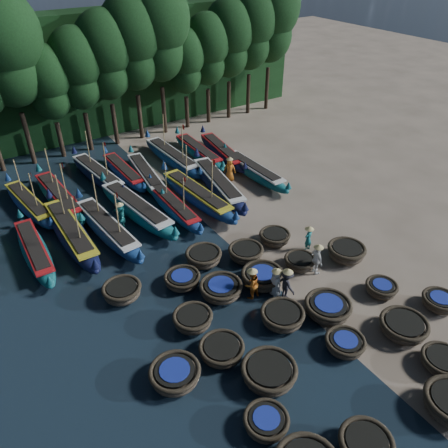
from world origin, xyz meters
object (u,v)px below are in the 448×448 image
long_boat_7 (218,184)px  coracle_20 (122,291)px  coracle_13 (328,308)px  fisherman_1 (308,237)px  coracle_7 (345,343)px  long_boat_4 (136,208)px  coracle_6 (269,372)px  long_boat_3 (107,228)px  long_boat_8 (254,171)px  long_boat_15 (172,157)px  coracle_15 (193,319)px  long_boat_1 (35,250)px  coracle_10 (175,374)px  fisherman_4 (317,259)px  coracle_24 (275,237)px  coracle_16 (221,289)px  long_boat_17 (222,152)px  coracle_19 (346,252)px  coracle_21 (182,279)px  long_boat_6 (197,195)px  fisherman_2 (252,283)px  coracle_2 (366,445)px  long_boat_13 (124,171)px  coracle_9 (439,301)px  coracle_14 (381,288)px  long_boat_16 (198,152)px  coracle_22 (204,257)px  long_boat_12 (98,174)px  coracle_4 (443,361)px  coracle_12 (282,316)px  fisherman_5 (121,216)px  coracle_23 (246,253)px  long_boat_11 (59,197)px  long_boat_14 (146,175)px  coracle_8 (404,326)px  coracle_18 (300,262)px  fisherman_0 (276,281)px  long_boat_2 (71,232)px  long_boat_5 (174,206)px  fisherman_3 (287,284)px

long_boat_7 → coracle_20: bearing=-136.9°
coracle_13 → fisherman_1: 5.13m
coracle_7 → long_boat_4: bearing=101.9°
coracle_6 → long_boat_3: (-1.75, 13.21, 0.13)m
long_boat_8 → long_boat_15: (-3.96, 5.34, 0.04)m
coracle_15 → long_boat_1: bearing=117.2°
coracle_10 → fisherman_4: 9.62m
coracle_20 → coracle_24: (9.24, -0.51, -0.06)m
coracle_16 → long_boat_1: long_boat_1 is taller
long_boat_17 → coracle_19: bearing=-87.8°
coracle_21 → long_boat_6: (4.79, 6.66, 0.21)m
fisherman_2 → coracle_2: bearing=76.0°
long_boat_13 → long_boat_15: long_boat_15 is taller
coracle_9 → fisherman_1: size_ratio=1.21×
coracle_14 → long_boat_16: size_ratio=0.24×
long_boat_6 → fisherman_1: 8.37m
long_boat_6 → fisherman_2: size_ratio=4.56×
coracle_22 → long_boat_12: (-1.47, 12.39, 0.09)m
long_boat_16 → coracle_22: bearing=-117.6°
coracle_6 → coracle_4: bearing=-28.6°
coracle_10 → coracle_19: bearing=8.9°
coracle_12 → fisherman_5: bearing=105.6°
coracle_7 → long_boat_1: 17.04m
coracle_22 → coracle_23: bearing=-23.9°
long_boat_11 → fisherman_1: size_ratio=4.97×
coracle_12 → long_boat_14: 16.19m
coracle_10 → coracle_20: size_ratio=1.19×
coracle_12 → long_boat_8: size_ratio=0.27×
fisherman_5 → long_boat_17: bearing=122.5°
long_boat_1 → long_boat_3: bearing=-2.6°
long_boat_7 → fisherman_2: 10.77m
coracle_12 → coracle_19: bearing=16.1°
long_boat_17 → fisherman_5: (-10.57, -4.96, 0.37)m
coracle_23 → fisherman_1: fisherman_1 is taller
coracle_2 → coracle_21: (-1.09, 11.16, -0.07)m
long_boat_15 → fisherman_5: 9.21m
coracle_8 → coracle_16: coracle_16 is taller
coracle_18 → coracle_12: bearing=-142.4°
coracle_6 → fisherman_0: 5.09m
long_boat_2 → coracle_20: bearing=-84.8°
long_boat_5 → coracle_24: bearing=-59.9°
coracle_6 → long_boat_15: bearing=73.1°
long_boat_15 → fisherman_3: (-2.31, -16.44, 0.31)m
coracle_10 → long_boat_8: bearing=43.3°
long_boat_15 → coracle_7: bearing=-98.4°
long_boat_12 → long_boat_16: size_ratio=1.03×
long_boat_17 → long_boat_2: bearing=-153.8°
coracle_9 → long_boat_8: size_ratio=0.26×
coracle_12 → coracle_24: (3.69, 5.13, -0.03)m
coracle_4 → long_boat_15: long_boat_15 is taller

